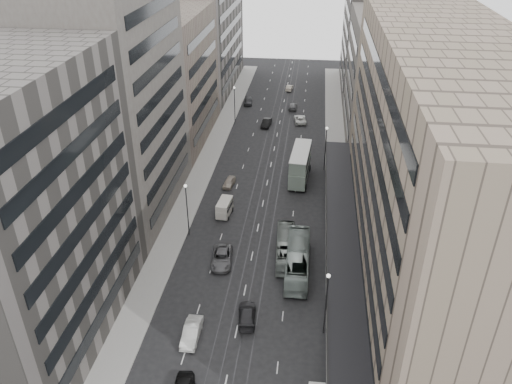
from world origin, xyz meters
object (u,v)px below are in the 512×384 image
at_px(bus_far, 285,247).
at_px(sedan_1, 192,332).
at_px(bus_near, 298,259).
at_px(panel_van, 225,207).
at_px(double_decker, 300,164).
at_px(sedan_2, 222,258).

xyz_separation_m(bus_far, sedan_1, (-9.23, -16.03, -0.62)).
bearing_deg(bus_near, panel_van, -46.08).
relative_size(bus_far, panel_van, 2.45).
xyz_separation_m(double_decker, panel_van, (-10.95, -12.90, -1.61)).
bearing_deg(panel_van, bus_far, -37.78).
distance_m(double_decker, panel_van, 17.00).
xyz_separation_m(panel_van, sedan_2, (1.66, -11.74, -0.60)).
distance_m(bus_near, double_decker, 25.02).
distance_m(panel_van, sedan_2, 11.87).
height_order(bus_far, sedan_1, bus_far).
xyz_separation_m(bus_near, sedan_2, (-10.09, 0.33, -0.91)).
height_order(double_decker, panel_van, double_decker).
height_order(bus_far, sedan_2, bus_far).
bearing_deg(sedan_2, bus_near, -7.33).
distance_m(bus_far, double_decker, 22.25).
relative_size(bus_far, sedan_1, 2.10).
distance_m(bus_near, sedan_1, 17.23).
bearing_deg(bus_far, panel_van, -46.11).
bearing_deg(bus_near, bus_far, -58.00).
distance_m(sedan_1, sedan_2, 13.59).
height_order(bus_near, bus_far, bus_near).
relative_size(double_decker, sedan_2, 1.82).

